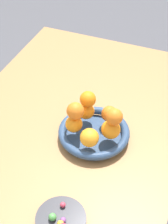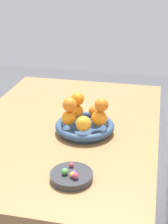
{
  "view_description": "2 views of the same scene",
  "coord_description": "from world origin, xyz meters",
  "px_view_note": "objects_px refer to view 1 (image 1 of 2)",
  "views": [
    {
      "loc": [
        0.76,
        0.35,
        1.56
      ],
      "look_at": [
        0.04,
        0.06,
        0.84
      ],
      "focal_mm": 55.0,
      "sensor_mm": 36.0,
      "label": 1
    },
    {
      "loc": [
        1.21,
        0.35,
        1.37
      ],
      "look_at": [
        0.02,
        0.09,
        0.82
      ],
      "focal_mm": 55.0,
      "sensor_mm": 36.0,
      "label": 2
    }
  ],
  "objects_px": {
    "orange_4": "(74,124)",
    "candy_ball_2": "(60,224)",
    "fruit_bowl": "(94,133)",
    "orange_3": "(87,110)",
    "orange_2": "(109,114)",
    "orange_5": "(88,99)",
    "orange_1": "(111,129)",
    "candy_ball_3": "(63,205)",
    "orange_0": "(89,138)",
    "candy_dish": "(61,220)",
    "candy_ball_1": "(63,220)",
    "dining_table": "(73,139)",
    "orange_7": "(114,117)",
    "orange_6": "(75,111)",
    "candy_ball_0": "(52,217)"
  },
  "relations": [
    {
      "from": "candy_dish",
      "to": "candy_ball_2",
      "type": "relative_size",
      "value": 7.45
    },
    {
      "from": "orange_2",
      "to": "orange_7",
      "type": "xyz_separation_m",
      "value": [
        0.07,
        0.03,
        0.06
      ]
    },
    {
      "from": "orange_4",
      "to": "orange_3",
      "type": "bearing_deg",
      "value": 169.15
    },
    {
      "from": "orange_6",
      "to": "orange_5",
      "type": "bearing_deg",
      "value": 167.41
    },
    {
      "from": "orange_5",
      "to": "candy_ball_3",
      "type": "relative_size",
      "value": 3.43
    },
    {
      "from": "orange_4",
      "to": "candy_ball_2",
      "type": "bearing_deg",
      "value": 16.71
    },
    {
      "from": "orange_1",
      "to": "orange_2",
      "type": "height_order",
      "value": "orange_1"
    },
    {
      "from": "orange_0",
      "to": "orange_1",
      "type": "xyz_separation_m",
      "value": [
        -0.06,
        0.05,
        0.0
      ]
    },
    {
      "from": "orange_4",
      "to": "candy_ball_0",
      "type": "distance_m",
      "value": 0.31
    },
    {
      "from": "candy_dish",
      "to": "orange_6",
      "type": "xyz_separation_m",
      "value": [
        -0.29,
        -0.08,
        0.11
      ]
    },
    {
      "from": "candy_dish",
      "to": "candy_ball_1",
      "type": "distance_m",
      "value": 0.02
    },
    {
      "from": "dining_table",
      "to": "orange_4",
      "type": "xyz_separation_m",
      "value": [
        0.07,
        0.04,
        0.16
      ]
    },
    {
      "from": "orange_3",
      "to": "orange_7",
      "type": "xyz_separation_m",
      "value": [
        0.05,
        0.11,
        0.06
      ]
    },
    {
      "from": "orange_3",
      "to": "orange_6",
      "type": "xyz_separation_m",
      "value": [
        0.07,
        -0.01,
        0.05
      ]
    },
    {
      "from": "orange_7",
      "to": "candy_ball_3",
      "type": "bearing_deg",
      "value": -9.94
    },
    {
      "from": "orange_2",
      "to": "orange_5",
      "type": "height_order",
      "value": "orange_5"
    },
    {
      "from": "candy_dish",
      "to": "orange_5",
      "type": "height_order",
      "value": "orange_5"
    },
    {
      "from": "candy_ball_3",
      "to": "orange_3",
      "type": "bearing_deg",
      "value": -169.43
    },
    {
      "from": "orange_0",
      "to": "orange_1",
      "type": "relative_size",
      "value": 0.96
    },
    {
      "from": "candy_dish",
      "to": "orange_6",
      "type": "distance_m",
      "value": 0.32
    },
    {
      "from": "dining_table",
      "to": "orange_6",
      "type": "bearing_deg",
      "value": 32.76
    },
    {
      "from": "orange_4",
      "to": "candy_ball_2",
      "type": "height_order",
      "value": "orange_4"
    },
    {
      "from": "dining_table",
      "to": "orange_0",
      "type": "xyz_separation_m",
      "value": [
        0.11,
        0.1,
        0.16
      ]
    },
    {
      "from": "candy_ball_1",
      "to": "fruit_bowl",
      "type": "bearing_deg",
      "value": -173.55
    },
    {
      "from": "orange_2",
      "to": "candy_ball_0",
      "type": "distance_m",
      "value": 0.39
    },
    {
      "from": "candy_dish",
      "to": "candy_ball_3",
      "type": "bearing_deg",
      "value": -165.2
    },
    {
      "from": "orange_3",
      "to": "candy_ball_2",
      "type": "distance_m",
      "value": 0.39
    },
    {
      "from": "dining_table",
      "to": "orange_1",
      "type": "bearing_deg",
      "value": 71.22
    },
    {
      "from": "orange_2",
      "to": "candy_ball_1",
      "type": "bearing_deg",
      "value": 0.85
    },
    {
      "from": "candy_ball_3",
      "to": "orange_0",
      "type": "bearing_deg",
      "value": -177.76
    },
    {
      "from": "orange_1",
      "to": "orange_2",
      "type": "bearing_deg",
      "value": -158.15
    },
    {
      "from": "orange_2",
      "to": "orange_7",
      "type": "distance_m",
      "value": 0.1
    },
    {
      "from": "fruit_bowl",
      "to": "orange_7",
      "type": "distance_m",
      "value": 0.12
    },
    {
      "from": "dining_table",
      "to": "orange_0",
      "type": "bearing_deg",
      "value": 44.28
    },
    {
      "from": "orange_1",
      "to": "orange_5",
      "type": "bearing_deg",
      "value": -118.96
    },
    {
      "from": "orange_0",
      "to": "dining_table",
      "type": "bearing_deg",
      "value": -135.72
    },
    {
      "from": "candy_ball_2",
      "to": "orange_6",
      "type": "bearing_deg",
      "value": -164.2
    },
    {
      "from": "candy_ball_0",
      "to": "orange_6",
      "type": "bearing_deg",
      "value": -168.46
    },
    {
      "from": "orange_1",
      "to": "candy_ball_3",
      "type": "height_order",
      "value": "orange_1"
    },
    {
      "from": "orange_2",
      "to": "candy_ball_3",
      "type": "xyz_separation_m",
      "value": [
        0.34,
        -0.01,
        -0.04
      ]
    },
    {
      "from": "orange_6",
      "to": "candy_ball_2",
      "type": "bearing_deg",
      "value": 15.8
    },
    {
      "from": "fruit_bowl",
      "to": "candy_ball_3",
      "type": "xyz_separation_m",
      "value": [
        0.28,
        0.02,
        0.01
      ]
    },
    {
      "from": "candy_ball_1",
      "to": "orange_3",
      "type": "bearing_deg",
      "value": -167.73
    },
    {
      "from": "fruit_bowl",
      "to": "orange_3",
      "type": "height_order",
      "value": "orange_3"
    },
    {
      "from": "fruit_bowl",
      "to": "candy_dish",
      "type": "xyz_separation_m",
      "value": [
        0.32,
        0.03,
        -0.01
      ]
    },
    {
      "from": "candy_dish",
      "to": "orange_5",
      "type": "distance_m",
      "value": 0.38
    },
    {
      "from": "dining_table",
      "to": "candy_ball_1",
      "type": "bearing_deg",
      "value": 19.95
    },
    {
      "from": "orange_4",
      "to": "candy_ball_3",
      "type": "xyz_separation_m",
      "value": [
        0.25,
        0.07,
        -0.04
      ]
    },
    {
      "from": "fruit_bowl",
      "to": "candy_dish",
      "type": "height_order",
      "value": "fruit_bowl"
    },
    {
      "from": "orange_2",
      "to": "orange_5",
      "type": "relative_size",
      "value": 1.02
    }
  ]
}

